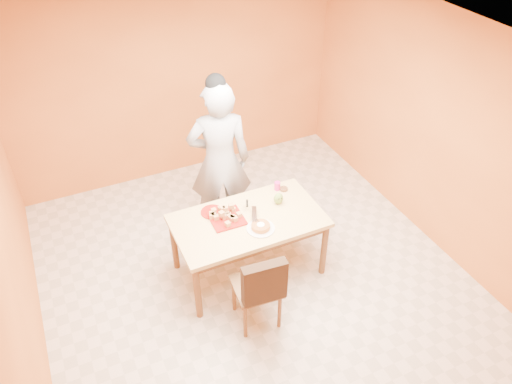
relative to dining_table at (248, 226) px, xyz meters
name	(u,v)px	position (x,y,z in m)	size (l,w,h in m)	color
floor	(256,280)	(0.00, -0.19, -0.67)	(5.00, 5.00, 0.00)	beige
ceiling	(256,49)	(0.00, -0.19, 2.03)	(5.00, 5.00, 0.00)	silver
wall_back	(177,83)	(0.00, 2.31, 0.68)	(4.50, 4.50, 0.00)	orange
wall_left	(5,253)	(-2.25, -0.19, 0.68)	(5.00, 5.00, 0.00)	orange
wall_right	(438,134)	(2.25, -0.19, 0.68)	(5.00, 5.00, 0.00)	orange
dining_table	(248,226)	(0.00, 0.00, 0.00)	(1.60, 0.90, 0.76)	tan
dining_chair	(257,286)	(-0.21, -0.69, -0.16)	(0.49, 0.56, 0.98)	brown
pastry_pile	(227,214)	(-0.21, 0.09, 0.17)	(0.31, 0.31, 0.10)	tan
person	(220,161)	(0.01, 0.82, 0.33)	(0.73, 0.48, 2.00)	gray
pastry_platter	(227,219)	(-0.21, 0.09, 0.10)	(0.35, 0.35, 0.02)	maroon
red_dinner_plate	(212,212)	(-0.31, 0.27, 0.10)	(0.25, 0.25, 0.01)	maroon
white_cake_plate	(261,228)	(0.05, -0.20, 0.10)	(0.30, 0.30, 0.01)	silver
sponge_cake	(261,226)	(0.05, -0.20, 0.13)	(0.20, 0.20, 0.04)	orange
cake_server	(254,214)	(0.06, -0.02, 0.16)	(0.05, 0.26, 0.01)	silver
egg_ornament	(278,199)	(0.41, 0.10, 0.16)	(0.11, 0.09, 0.14)	olive
magenta_glass	(277,186)	(0.52, 0.34, 0.14)	(0.07, 0.07, 0.10)	#CF1F79
checker_tin	(284,189)	(0.58, 0.30, 0.11)	(0.09, 0.09, 0.03)	#341B0E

